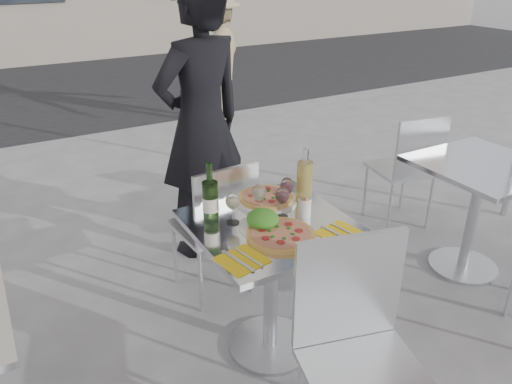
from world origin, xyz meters
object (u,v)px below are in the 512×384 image
pizza_far (266,198)px  woman_diner (201,125)px  side_table_right (478,195)px  napkin_right (341,233)px  side_chair_rfar (409,163)px  wine_bottle (210,199)px  chair_far (218,220)px  wineglass_red_b (287,187)px  salad_plate (263,220)px  main_table (271,261)px  chair_near (358,342)px  wineglass_red_a (282,197)px  pizza_near (281,235)px  pedestrian_b (217,58)px  napkin_left (242,260)px  wineglass_white_a (233,202)px  sugar_shaker (304,205)px  carafe (305,181)px

pizza_far → woman_diner: bearing=87.6°
side_table_right → napkin_right: (-1.28, -0.24, 0.21)m
side_chair_rfar → wine_bottle: size_ratio=3.02×
chair_far → wineglass_red_b: (0.18, -0.42, 0.34)m
chair_far → salad_plate: 0.61m
main_table → chair_far: bearing=93.3°
chair_near → wineglass_red_a: 0.77m
side_chair_rfar → napkin_right: side_chair_rfar is taller
pizza_near → wine_bottle: bearing=125.6°
pizza_near → pedestrian_b: bearing=68.4°
woman_diner → salad_plate: woman_diner is taller
wine_bottle → napkin_left: 0.39m
chair_near → pedestrian_b: size_ratio=0.61×
main_table → wineglass_white_a: size_ratio=4.76×
side_chair_rfar → wineglass_red_a: bearing=32.2°
side_table_right → pedestrian_b: (-0.02, 3.68, 0.25)m
pedestrian_b → pizza_near: size_ratio=5.13×
wine_bottle → sugar_shaker: bearing=-22.4°
side_chair_rfar → pedestrian_b: bearing=-78.4°
side_chair_rfar → pizza_near: 1.75m
wineglass_red_b → side_table_right: bearing=-4.7°
pedestrian_b → wineglass_red_a: 3.91m
side_table_right → pizza_far: (-1.40, 0.22, 0.23)m
side_table_right → side_chair_rfar: bearing=86.4°
pizza_far → napkin_left: (-0.37, -0.42, -0.01)m
napkin_left → napkin_right: 0.49m
salad_plate → napkin_right: (0.28, -0.23, -0.03)m
chair_far → pedestrian_b: bearing=-119.7°
salad_plate → wineglass_red_b: size_ratio=1.40×
wine_bottle → carafe: 0.49m
pizza_near → wine_bottle: (-0.21, 0.29, 0.10)m
sugar_shaker → wineglass_red_b: bearing=101.7°
chair_far → pedestrian_b: (1.51, 3.14, 0.27)m
sugar_shaker → wineglass_red_a: bearing=160.0°
carafe → sugar_shaker: size_ratio=2.71×
pizza_near → carafe: carafe is taller
wineglass_red_a → side_table_right: bearing=-1.2°
side_table_right → wine_bottle: (-1.74, 0.16, 0.32)m
main_table → chair_far: 0.53m
pizza_far → wineglass_red_a: size_ratio=2.02×
wine_bottle → wineglass_red_a: bearing=-23.2°
side_table_right → side_chair_rfar: 0.62m
main_table → wine_bottle: wine_bottle is taller
wineglass_white_a → napkin_right: bearing=-41.6°
salad_plate → carafe: bearing=20.8°
carafe → wine_bottle: bearing=173.5°
main_table → wineglass_white_a: 0.37m
woman_diner → wineglass_red_a: bearing=73.7°
salad_plate → napkin_left: 0.29m
chair_near → salad_plate: size_ratio=4.41×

